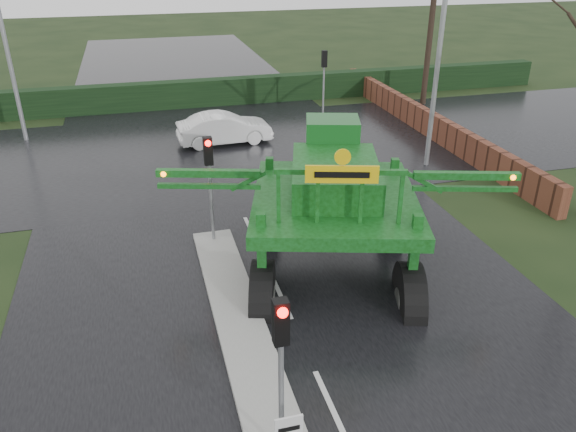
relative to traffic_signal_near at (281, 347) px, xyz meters
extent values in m
plane|color=black|center=(1.30, 1.01, -2.59)|extent=(140.00, 140.00, 0.00)
cube|color=black|center=(1.30, 11.01, -2.59)|extent=(14.00, 80.00, 0.02)
cube|color=black|center=(1.30, 17.01, -2.58)|extent=(80.00, 12.00, 0.02)
cube|color=gray|center=(0.00, 4.01, -2.51)|extent=(1.20, 10.00, 0.16)
cube|color=black|center=(1.30, 25.01, -1.84)|extent=(44.00, 0.90, 1.50)
cube|color=#592D1E|center=(11.80, 17.01, -1.99)|extent=(0.40, 20.00, 1.20)
cube|color=silver|center=(0.00, -0.49, -1.34)|extent=(0.50, 0.04, 0.50)
cube|color=black|center=(0.00, -0.51, -1.34)|extent=(0.38, 0.01, 0.10)
cylinder|color=gray|center=(0.00, 0.01, -0.84)|extent=(0.10, 0.10, 3.50)
cube|color=black|center=(0.00, 0.01, 0.51)|extent=(0.26, 0.22, 0.85)
sphere|color=#FF0C07|center=(0.00, -0.12, 0.79)|extent=(0.18, 0.18, 0.18)
cylinder|color=gray|center=(0.00, 8.51, -0.84)|extent=(0.10, 0.10, 3.50)
cube|color=black|center=(0.00, 8.51, 0.51)|extent=(0.26, 0.22, 0.85)
sphere|color=#FF0C07|center=(0.00, 8.38, 0.79)|extent=(0.18, 0.18, 0.18)
cylinder|color=gray|center=(7.80, 21.01, -0.84)|extent=(0.10, 0.10, 3.50)
cube|color=black|center=(7.80, 21.01, 0.51)|extent=(0.26, 0.22, 0.85)
sphere|color=#FF0C07|center=(7.80, 21.14, 0.79)|extent=(0.18, 0.18, 0.18)
cylinder|color=gray|center=(9.80, 13.01, 2.41)|extent=(0.20, 0.20, 10.00)
cylinder|color=gray|center=(-7.20, 21.01, 2.41)|extent=(0.20, 0.20, 10.00)
cylinder|color=black|center=(14.30, 22.01, 2.41)|extent=(0.32, 0.32, 10.00)
cylinder|color=black|center=(-0.51, 7.49, -1.51)|extent=(1.19, 2.24, 2.16)
cylinder|color=#595B56|center=(-0.51, 7.49, -1.51)|extent=(0.83, 0.91, 0.76)
cube|color=#0E3D0A|center=(-0.51, 7.49, -0.16)|extent=(0.30, 0.30, 2.49)
cylinder|color=black|center=(3.22, 6.37, -1.51)|extent=(1.19, 2.24, 2.16)
cylinder|color=#595B56|center=(3.22, 6.37, -1.51)|extent=(0.83, 0.91, 0.76)
cube|color=#0E3D0A|center=(3.22, 6.37, -0.16)|extent=(0.30, 0.30, 2.49)
cylinder|color=black|center=(-1.62, 3.76, -1.51)|extent=(1.19, 2.24, 2.16)
cylinder|color=#595B56|center=(-1.62, 3.76, -1.51)|extent=(0.83, 0.91, 0.76)
cube|color=#0E3D0A|center=(-1.62, 3.76, -0.16)|extent=(0.30, 0.30, 2.49)
cylinder|color=black|center=(2.11, 2.64, -1.51)|extent=(1.19, 2.24, 2.16)
cylinder|color=#595B56|center=(2.11, 2.64, -1.51)|extent=(0.83, 0.91, 0.76)
cube|color=#0E3D0A|center=(2.11, 2.64, -0.16)|extent=(0.30, 0.30, 2.49)
cube|color=#0E3D0A|center=(0.80, 5.07, 0.55)|extent=(5.84, 6.28, 0.38)
cube|color=#0E3D0A|center=(0.86, 5.27, 1.14)|extent=(3.21, 3.79, 0.97)
cube|color=#14561C|center=(1.48, 7.34, 1.52)|extent=(1.93, 1.71, 1.41)
cube|color=#0E3D0A|center=(0.30, 3.41, 2.12)|extent=(3.15, 1.06, 0.13)
cube|color=#0E3D0A|center=(-2.64, 5.64, 1.52)|extent=(2.75, 0.99, 0.19)
sphere|color=orange|center=(-3.81, 5.88, 1.52)|extent=(0.15, 0.15, 0.15)
cube|color=#0E3D0A|center=(3.99, 3.66, 1.52)|extent=(2.75, 0.99, 0.19)
sphere|color=orange|center=(5.10, 3.21, 1.52)|extent=(0.15, 0.15, 0.15)
cube|color=yellow|center=(0.18, 2.99, 2.22)|extent=(1.68, 0.56, 0.43)
cube|color=black|center=(0.18, 2.99, 2.22)|extent=(1.25, 0.38, 0.15)
cylinder|color=yellow|center=(0.18, 2.99, 2.66)|extent=(0.39, 0.15, 0.39)
imported|color=white|center=(1.95, 18.04, -2.59)|extent=(4.43, 1.72, 1.44)
camera|label=1|loc=(-1.83, -7.16, 6.10)|focal=35.00mm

